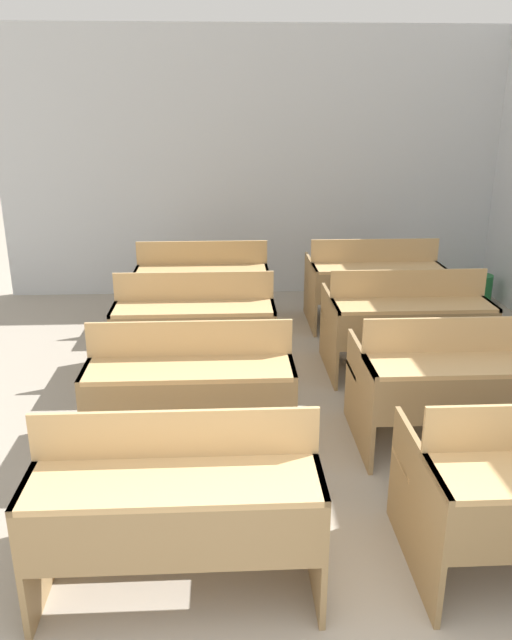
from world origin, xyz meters
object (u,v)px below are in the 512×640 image
at_px(bench_third_left, 195,323).
at_px(bench_back_left, 203,284).
at_px(bench_front_left, 179,495).
at_px(bench_second_left, 192,385).
at_px(wastepaper_bin, 480,289).
at_px(bench_third_right, 405,320).
at_px(bench_back_right, 373,281).
at_px(bench_second_right, 457,380).

height_order(bench_third_left, bench_back_left, same).
bearing_deg(bench_front_left, bench_second_left, 89.79).
height_order(bench_front_left, bench_second_left, same).
relative_size(bench_front_left, wastepaper_bin, 3.98).
height_order(bench_second_left, bench_third_left, same).
bearing_deg(bench_second_left, wastepaper_bin, 44.26).
bearing_deg(bench_third_right, bench_back_right, 89.85).
xyz_separation_m(bench_second_right, bench_third_left, (-1.78, 1.22, 0.00)).
bearing_deg(wastepaper_bin, bench_second_right, -114.56).
bearing_deg(bench_third_right, bench_third_left, 179.62).
relative_size(bench_second_right, bench_third_left, 1.00).
height_order(bench_back_left, wastepaper_bin, bench_back_left).
height_order(bench_back_right, wastepaper_bin, bench_back_right).
bearing_deg(bench_back_right, wastepaper_bin, 25.57).
distance_m(bench_front_left, wastepaper_bin, 5.35).
height_order(bench_third_left, bench_back_right, same).
relative_size(bench_back_left, bench_back_right, 1.00).
height_order(bench_second_left, bench_third_right, same).
distance_m(bench_front_left, bench_second_left, 1.21).
relative_size(bench_front_left, bench_second_right, 1.00).
bearing_deg(bench_second_left, bench_second_right, -0.60).
bearing_deg(wastepaper_bin, bench_back_left, -167.68).
distance_m(bench_second_left, bench_third_left, 1.20).
xyz_separation_m(bench_front_left, bench_second_right, (1.76, 1.19, 0.00)).
bearing_deg(bench_front_left, bench_third_right, 53.90).
xyz_separation_m(bench_third_right, bench_back_right, (0.00, 1.22, 0.00)).
distance_m(bench_second_right, bench_back_right, 2.43).
distance_m(bench_second_left, wastepaper_bin, 4.44).
bearing_deg(bench_second_right, bench_front_left, -145.93).
xyz_separation_m(bench_second_left, bench_back_left, (0.00, 2.40, 0.00)).
xyz_separation_m(bench_front_left, bench_back_left, (0.01, 3.60, 0.00)).
relative_size(bench_third_left, bench_third_right, 1.00).
height_order(bench_third_left, wastepaper_bin, bench_third_left).
distance_m(bench_second_right, wastepaper_bin, 3.43).
distance_m(bench_front_left, bench_third_right, 2.97).
bearing_deg(bench_third_right, bench_second_right, -89.65).
relative_size(bench_second_left, bench_second_right, 1.00).
bearing_deg(bench_third_left, bench_second_right, -34.51).
bearing_deg(bench_third_right, bench_second_left, -145.66).
distance_m(bench_second_left, bench_third_right, 2.11).
relative_size(bench_second_left, wastepaper_bin, 3.98).
bearing_deg(bench_back_right, bench_third_left, -145.77).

